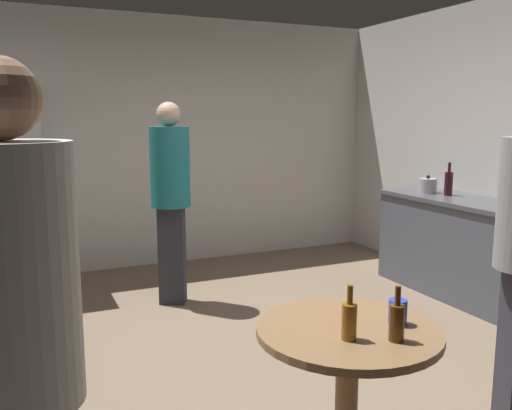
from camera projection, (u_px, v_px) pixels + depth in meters
name	position (u px, v px, depth m)	size (l,w,h in m)	color
ground_plane	(252.00, 362.00, 3.77)	(5.20, 5.20, 0.10)	#7A6651
wall_back	(154.00, 143.00, 5.91)	(5.32, 0.06, 2.70)	silver
refrigerator	(3.00, 197.00, 4.98)	(0.70, 0.68, 1.80)	silver
kitchen_counter	(465.00, 248.00, 4.93)	(0.64, 1.77, 0.90)	#4C515B
kettle	(428.00, 186.00, 5.26)	(0.24, 0.17, 0.18)	#B2B2B7
wine_bottle_on_counter	(449.00, 183.00, 5.09)	(0.08, 0.08, 0.31)	#3F141E
foreground_table	(348.00, 350.00, 2.36)	(0.80, 0.80, 0.73)	olive
beer_bottle_amber	(349.00, 320.00, 2.20)	(0.06, 0.06, 0.23)	#8C5919
beer_bottle_brown	(397.00, 321.00, 2.19)	(0.06, 0.06, 0.23)	#593314
plastic_cup_blue	(398.00, 312.00, 2.37)	(0.08, 0.08, 0.11)	blue
person_in_white_shirt	(16.00, 342.00, 1.43)	(0.44, 0.44, 1.78)	#2D2D38
person_in_teal_shirt	(170.00, 187.00, 4.67)	(0.45, 0.45, 1.76)	#2D2D38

